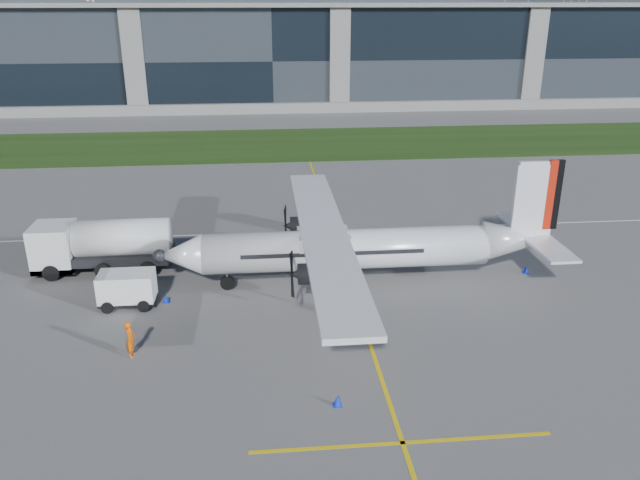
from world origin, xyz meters
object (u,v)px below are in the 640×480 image
fuel_tanker_truck (93,246)px  safety_cone_tail (526,269)px  turboprop_aircraft (361,226)px  safety_cone_fwd (129,294)px  ground_crew_person (130,337)px  baggage_tug (127,289)px  safety_cone_portwing (337,400)px  safety_cone_nose_port (166,298)px  pylon_east (575,3)px

fuel_tanker_truck → safety_cone_tail: bearing=-6.3°
turboprop_aircraft → safety_cone_fwd: size_ratio=49.62×
ground_crew_person → safety_cone_tail: 24.23m
safety_cone_tail → turboprop_aircraft: bearing=-177.0°
baggage_tug → safety_cone_tail: size_ratio=6.52×
ground_crew_person → safety_cone_portwing: ground_crew_person is taller
safety_cone_portwing → baggage_tug: bearing=135.6°
ground_crew_person → safety_cone_nose_port: ground_crew_person is taller
safety_cone_tail → baggage_tug: bearing=-175.1°
ground_crew_person → safety_cone_nose_port: 5.83m
safety_cone_tail → safety_cone_fwd: bearing=-177.3°
safety_cone_tail → safety_cone_nose_port: size_ratio=1.00×
pylon_east → ground_crew_person: (-93.70, -148.48, -13.94)m
baggage_tug → pylon_east: bearing=56.4°
ground_crew_person → safety_cone_fwd: 6.67m
ground_crew_person → safety_cone_portwing: 10.67m
baggage_tug → safety_cone_portwing: size_ratio=6.52×
ground_crew_person → pylon_east: bearing=-30.0°
turboprop_aircraft → safety_cone_tail: turboprop_aircraft is taller
turboprop_aircraft → safety_cone_nose_port: bearing=-173.2°
safety_cone_tail → safety_cone_nose_port: bearing=-175.0°
fuel_tanker_truck → ground_crew_person: (4.17, -10.65, -0.62)m
fuel_tanker_truck → safety_cone_tail: (27.15, -3.01, -1.43)m
turboprop_aircraft → safety_cone_portwing: turboprop_aircraft is taller
safety_cone_fwd → safety_cone_nose_port: bearing=-19.6°
ground_crew_person → safety_cone_fwd: ground_crew_person is taller
pylon_east → safety_cone_fwd: bearing=-123.8°
fuel_tanker_truck → safety_cone_nose_port: bearing=-44.4°
fuel_tanker_truck → ground_crew_person: size_ratio=4.22×
pylon_east → turboprop_aircraft: bearing=-119.9°
turboprop_aircraft → ground_crew_person: size_ratio=11.68×
pylon_east → safety_cone_tail: bearing=-116.7°
safety_cone_fwd → safety_cone_nose_port: (2.20, -0.79, 0.00)m
baggage_tug → safety_cone_nose_port: 2.20m
safety_cone_tail → safety_cone_nose_port: 22.18m
pylon_east → fuel_tanker_truck: (-97.87, -137.83, -13.32)m
pylon_east → fuel_tanker_truck: bearing=-125.4°
pylon_east → ground_crew_person: size_ratio=14.12×
safety_cone_fwd → safety_cone_portwing: bearing=-46.6°
ground_crew_person → safety_cone_tail: bearing=-69.4°
turboprop_aircraft → safety_cone_tail: bearing=3.0°
ground_crew_person → fuel_tanker_truck: bearing=23.6°
pylon_east → ground_crew_person: pylon_east is taller
baggage_tug → safety_cone_tail: (24.16, 2.09, -0.73)m
safety_cone_nose_port → safety_cone_tail: bearing=5.0°
pylon_east → safety_cone_fwd: (-95.02, -141.99, -14.75)m
pylon_east → safety_cone_tail: pylon_east is taller
fuel_tanker_truck → baggage_tug: bearing=-59.7°
fuel_tanker_truck → safety_cone_nose_port: (5.06, -4.95, -1.43)m
fuel_tanker_truck → safety_cone_portwing: 20.70m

